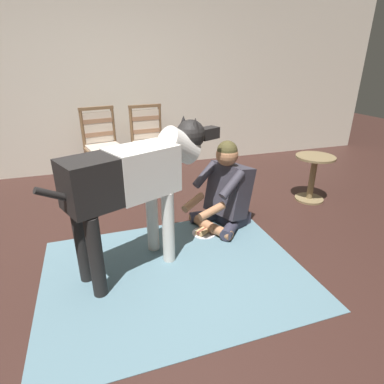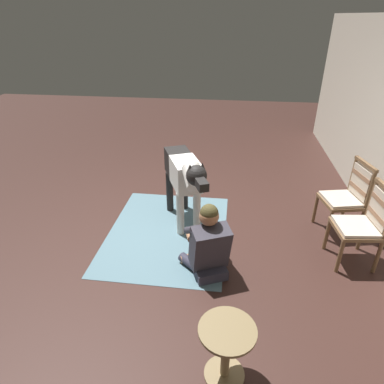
{
  "view_description": "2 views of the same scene",
  "coord_description": "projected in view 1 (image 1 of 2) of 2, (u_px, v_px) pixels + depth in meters",
  "views": [
    {
      "loc": [
        -0.33,
        -1.98,
        1.55
      ],
      "look_at": [
        0.4,
        0.22,
        0.56
      ],
      "focal_mm": 28.99,
      "sensor_mm": 36.0,
      "label": 1
    },
    {
      "loc": [
        3.72,
        0.75,
        2.57
      ],
      "look_at": [
        0.26,
        0.31,
        0.68
      ],
      "focal_mm": 30.75,
      "sensor_mm": 36.0,
      "label": 2
    }
  ],
  "objects": [
    {
      "name": "large_dog",
      "position": [
        138.0,
        177.0,
        2.27
      ],
      "size": [
        1.42,
        0.72,
        1.14
      ],
      "color": "silver",
      "rests_on": "ground"
    },
    {
      "name": "ground_plane",
      "position": [
        153.0,
        274.0,
        2.43
      ],
      "size": [
        15.43,
        15.43,
        0.0
      ],
      "primitive_type": "plane",
      "color": "#351F1A"
    },
    {
      "name": "back_wall",
      "position": [
        108.0,
        79.0,
        4.35
      ],
      "size": [
        8.92,
        0.1,
        2.6
      ],
      "primitive_type": "cube",
      "color": "beige",
      "rests_on": "ground"
    },
    {
      "name": "dining_chair_left_of_pair",
      "position": [
        102.0,
        141.0,
        4.15
      ],
      "size": [
        0.55,
        0.55,
        0.98
      ],
      "color": "brown",
      "rests_on": "ground"
    },
    {
      "name": "round_side_table",
      "position": [
        313.0,
        174.0,
        3.6
      ],
      "size": [
        0.44,
        0.44,
        0.54
      ],
      "color": "olive",
      "rests_on": "ground"
    },
    {
      "name": "person_sitting_on_floor",
      "position": [
        225.0,
        192.0,
        3.02
      ],
      "size": [
        0.74,
        0.62,
        0.87
      ],
      "color": "#323040",
      "rests_on": "ground"
    },
    {
      "name": "hot_dog_on_plate",
      "position": [
        204.0,
        231.0,
        2.98
      ],
      "size": [
        0.23,
        0.23,
        0.06
      ],
      "color": "silver",
      "rests_on": "ground"
    },
    {
      "name": "area_rug",
      "position": [
        175.0,
        272.0,
        2.44
      ],
      "size": [
        2.0,
        1.55,
        0.01
      ],
      "primitive_type": "cube",
      "color": "slate",
      "rests_on": "ground"
    },
    {
      "name": "dining_chair_right_of_pair",
      "position": [
        149.0,
        138.0,
        4.34
      ],
      "size": [
        0.51,
        0.51,
        0.98
      ],
      "color": "brown",
      "rests_on": "ground"
    }
  ]
}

